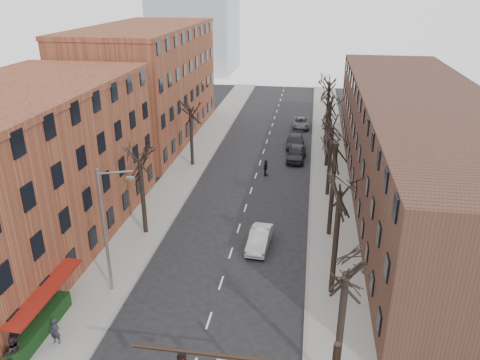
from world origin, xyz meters
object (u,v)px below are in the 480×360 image
at_px(pedestrian_a, 55,331).
at_px(parked_car_mid, 295,142).
at_px(silver_sedan, 259,239).
at_px(parked_car_near, 296,153).

bearing_deg(pedestrian_a, parked_car_mid, 72.56).
xyz_separation_m(silver_sedan, pedestrian_a, (-10.35, -12.67, 0.25)).
distance_m(silver_sedan, parked_car_near, 20.39).
relative_size(parked_car_mid, pedestrian_a, 3.19).
height_order(parked_car_near, parked_car_mid, parked_car_near).
bearing_deg(silver_sedan, pedestrian_a, -125.58).
relative_size(silver_sedan, pedestrian_a, 2.65).
height_order(parked_car_near, pedestrian_a, pedestrian_a).
bearing_deg(parked_car_near, parked_car_mid, 97.42).
distance_m(silver_sedan, parked_car_mid, 24.95).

